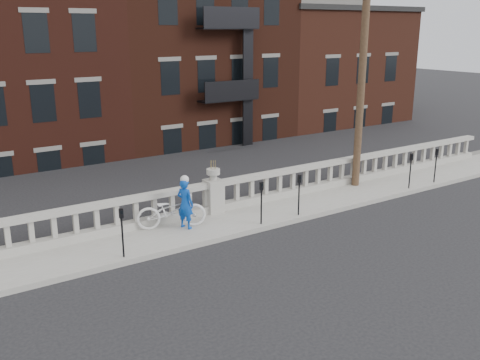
% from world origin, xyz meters
% --- Properties ---
extents(ground, '(120.00, 120.00, 0.00)m').
position_xyz_m(ground, '(0.00, 0.00, 0.00)').
color(ground, black).
rests_on(ground, ground).
extents(sidewalk, '(32.00, 2.20, 0.15)m').
position_xyz_m(sidewalk, '(0.00, 3.00, 0.07)').
color(sidewalk, gray).
rests_on(sidewalk, ground).
extents(balustrade, '(28.00, 0.34, 1.03)m').
position_xyz_m(balustrade, '(0.00, 3.95, 0.64)').
color(balustrade, gray).
rests_on(balustrade, sidewalk).
extents(planter_pedestal, '(0.55, 0.55, 1.76)m').
position_xyz_m(planter_pedestal, '(0.00, 3.95, 0.83)').
color(planter_pedestal, gray).
rests_on(planter_pedestal, sidewalk).
extents(lower_level, '(80.00, 44.00, 20.80)m').
position_xyz_m(lower_level, '(0.56, 23.04, 2.63)').
color(lower_level, '#605E59').
rests_on(lower_level, ground).
extents(utility_pole, '(1.60, 0.28, 10.00)m').
position_xyz_m(utility_pole, '(6.20, 3.60, 5.24)').
color(utility_pole, '#422D1E').
rests_on(utility_pole, sidewalk).
extents(parking_meter_a, '(0.10, 0.09, 1.36)m').
position_xyz_m(parking_meter_a, '(-3.87, 2.15, 1.00)').
color(parking_meter_a, black).
rests_on(parking_meter_a, sidewalk).
extents(parking_meter_b, '(0.10, 0.09, 1.36)m').
position_xyz_m(parking_meter_b, '(0.65, 2.15, 1.00)').
color(parking_meter_b, black).
rests_on(parking_meter_b, sidewalk).
extents(parking_meter_c, '(0.10, 0.09, 1.36)m').
position_xyz_m(parking_meter_c, '(2.15, 2.15, 1.00)').
color(parking_meter_c, black).
rests_on(parking_meter_c, sidewalk).
extents(parking_meter_d, '(0.10, 0.09, 1.36)m').
position_xyz_m(parking_meter_d, '(7.58, 2.15, 1.00)').
color(parking_meter_d, black).
rests_on(parking_meter_d, sidewalk).
extents(parking_meter_e, '(0.10, 0.09, 1.36)m').
position_xyz_m(parking_meter_e, '(9.08, 2.15, 1.00)').
color(parking_meter_e, black).
rests_on(parking_meter_e, sidewalk).
extents(bicycle, '(2.23, 1.39, 1.11)m').
position_xyz_m(bicycle, '(-1.82, 3.40, 0.70)').
color(bicycle, silver).
rests_on(bicycle, sidewalk).
extents(cyclist, '(0.57, 0.67, 1.55)m').
position_xyz_m(cyclist, '(-1.47, 3.15, 0.93)').
color(cyclist, '#0B41AA').
rests_on(cyclist, sidewalk).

